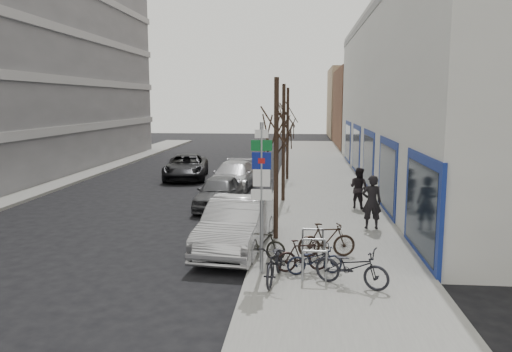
% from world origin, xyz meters
% --- Properties ---
extents(ground, '(120.00, 120.00, 0.00)m').
position_xyz_m(ground, '(0.00, 0.00, 0.00)').
color(ground, black).
rests_on(ground, ground).
extents(sidewalk_east, '(5.00, 70.00, 0.15)m').
position_xyz_m(sidewalk_east, '(4.50, 10.00, 0.07)').
color(sidewalk_east, slate).
rests_on(sidewalk_east, ground).
extents(sidewalk_west, '(3.00, 70.00, 0.15)m').
position_xyz_m(sidewalk_west, '(-11.00, 10.00, 0.07)').
color(sidewalk_west, slate).
rests_on(sidewalk_west, ground).
extents(brick_building_far, '(12.00, 14.00, 8.00)m').
position_xyz_m(brick_building_far, '(13.00, 40.00, 4.00)').
color(brick_building_far, brown).
rests_on(brick_building_far, ground).
extents(tan_building_far, '(13.00, 12.00, 9.00)m').
position_xyz_m(tan_building_far, '(13.50, 55.00, 4.50)').
color(tan_building_far, '#937A5B').
rests_on(tan_building_far, ground).
extents(highway_sign_pole, '(0.55, 0.10, 4.20)m').
position_xyz_m(highway_sign_pole, '(2.40, -0.01, 2.46)').
color(highway_sign_pole, gray).
rests_on(highway_sign_pole, ground).
extents(bike_rack, '(0.66, 2.26, 0.83)m').
position_xyz_m(bike_rack, '(3.80, 0.60, 0.66)').
color(bike_rack, gray).
rests_on(bike_rack, sidewalk_east).
extents(tree_near, '(1.80, 1.80, 5.50)m').
position_xyz_m(tree_near, '(2.60, 3.50, 4.10)').
color(tree_near, black).
rests_on(tree_near, ground).
extents(tree_mid, '(1.80, 1.80, 5.50)m').
position_xyz_m(tree_mid, '(2.60, 10.00, 4.10)').
color(tree_mid, black).
rests_on(tree_mid, ground).
extents(tree_far, '(1.80, 1.80, 5.50)m').
position_xyz_m(tree_far, '(2.60, 16.50, 4.10)').
color(tree_far, black).
rests_on(tree_far, ground).
extents(meter_front, '(0.10, 0.08, 1.27)m').
position_xyz_m(meter_front, '(2.15, 3.00, 0.92)').
color(meter_front, gray).
rests_on(meter_front, sidewalk_east).
extents(meter_mid, '(0.10, 0.08, 1.27)m').
position_xyz_m(meter_mid, '(2.15, 8.50, 0.92)').
color(meter_mid, gray).
rests_on(meter_mid, sidewalk_east).
extents(meter_back, '(0.10, 0.08, 1.27)m').
position_xyz_m(meter_back, '(2.15, 14.00, 0.92)').
color(meter_back, gray).
rests_on(meter_back, sidewalk_east).
extents(bike_near_left, '(0.83, 1.97, 1.17)m').
position_xyz_m(bike_near_left, '(2.80, -0.54, 0.73)').
color(bike_near_left, black).
rests_on(bike_near_left, sidewalk_east).
extents(bike_near_right, '(1.57, 0.84, 0.91)m').
position_xyz_m(bike_near_right, '(3.50, 0.24, 0.61)').
color(bike_near_right, black).
rests_on(bike_near_right, sidewalk_east).
extents(bike_mid_curb, '(1.58, 0.78, 0.92)m').
position_xyz_m(bike_mid_curb, '(3.82, 0.06, 0.61)').
color(bike_mid_curb, black).
rests_on(bike_mid_curb, sidewalk_east).
extents(bike_mid_inner, '(1.61, 0.84, 0.94)m').
position_xyz_m(bike_mid_inner, '(2.27, 1.22, 0.62)').
color(bike_mid_inner, black).
rests_on(bike_mid_inner, sidewalk_east).
extents(bike_far_curb, '(1.98, 1.31, 1.17)m').
position_xyz_m(bike_far_curb, '(4.72, -0.74, 0.73)').
color(bike_far_curb, black).
rests_on(bike_far_curb, sidewalk_east).
extents(bike_far_inner, '(1.81, 0.85, 1.06)m').
position_xyz_m(bike_far_inner, '(4.21, 1.56, 0.68)').
color(bike_far_inner, black).
rests_on(bike_far_inner, sidewalk_east).
extents(parked_car_front, '(2.23, 5.19, 1.66)m').
position_xyz_m(parked_car_front, '(1.40, 2.49, 0.83)').
color(parked_car_front, '#B4B4B9').
rests_on(parked_car_front, ground).
extents(parked_car_mid, '(1.90, 4.32, 1.45)m').
position_xyz_m(parked_car_mid, '(-0.20, 8.70, 0.72)').
color(parked_car_mid, '#46474B').
rests_on(parked_car_mid, ground).
extents(parked_car_back, '(2.45, 5.24, 1.48)m').
position_xyz_m(parked_car_back, '(-0.20, 13.50, 0.74)').
color(parked_car_back, '#ABABB1').
rests_on(parked_car_back, ground).
extents(lane_car, '(3.16, 5.63, 1.49)m').
position_xyz_m(lane_car, '(-3.61, 16.93, 0.74)').
color(lane_car, black).
rests_on(lane_car, ground).
extents(pedestrian_near, '(0.74, 0.50, 1.96)m').
position_xyz_m(pedestrian_near, '(5.98, 5.10, 1.13)').
color(pedestrian_near, black).
rests_on(pedestrian_near, sidewalk_east).
extents(pedestrian_far, '(0.79, 0.77, 1.79)m').
position_xyz_m(pedestrian_far, '(5.90, 8.62, 1.05)').
color(pedestrian_far, black).
rests_on(pedestrian_far, sidewalk_east).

